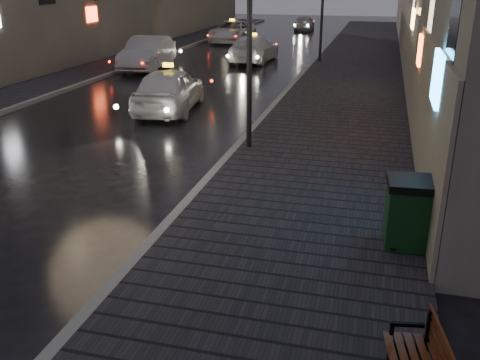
% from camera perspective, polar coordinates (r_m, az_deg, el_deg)
% --- Properties ---
extents(ground, '(120.00, 120.00, 0.00)m').
position_cam_1_polar(ground, '(10.10, -17.85, -6.46)').
color(ground, black).
rests_on(ground, ground).
extents(sidewalk, '(4.60, 58.00, 0.15)m').
position_cam_1_polar(sidewalk, '(28.82, 12.36, 11.71)').
color(sidewalk, black).
rests_on(sidewalk, ground).
extents(curb, '(0.20, 58.00, 0.15)m').
position_cam_1_polar(curb, '(29.02, 7.53, 12.07)').
color(curb, slate).
rests_on(curb, ground).
extents(sidewalk_far, '(2.40, 58.00, 0.15)m').
position_cam_1_polar(sidewalk_far, '(31.94, -11.37, 12.66)').
color(sidewalk_far, black).
rests_on(sidewalk_far, ground).
extents(curb_far, '(0.20, 58.00, 0.15)m').
position_cam_1_polar(curb_far, '(31.40, -9.18, 12.66)').
color(curb_far, slate).
rests_on(curb_far, ground).
extents(lamp_near, '(0.36, 0.36, 5.28)m').
position_cam_1_polar(lamp_near, '(13.88, 1.03, 16.87)').
color(lamp_near, black).
rests_on(lamp_near, sidewalk).
extents(trash_bin, '(0.82, 0.82, 1.18)m').
position_cam_1_polar(trash_bin, '(9.47, 17.51, -3.26)').
color(trash_bin, black).
rests_on(trash_bin, sidewalk).
extents(taxi_near, '(2.41, 4.73, 1.54)m').
position_cam_1_polar(taxi_near, '(19.07, -7.56, 9.58)').
color(taxi_near, silver).
rests_on(taxi_near, ground).
extents(car_left_mid, '(2.21, 5.01, 1.60)m').
position_cam_1_polar(car_left_mid, '(28.22, -9.84, 13.19)').
color(car_left_mid, '#9C9CA4').
rests_on(car_left_mid, ground).
extents(taxi_mid, '(2.15, 4.95, 1.42)m').
position_cam_1_polar(taxi_mid, '(30.28, 1.46, 13.82)').
color(taxi_mid, silver).
rests_on(taxi_mid, ground).
extents(taxi_far, '(2.45, 5.31, 1.48)m').
position_cam_1_polar(taxi_far, '(39.66, -0.84, 15.56)').
color(taxi_far, silver).
rests_on(taxi_far, ground).
extents(car_far, '(1.68, 3.85, 1.29)m').
position_cam_1_polar(car_far, '(48.43, 6.89, 16.30)').
color(car_far, '#9998A0').
rests_on(car_far, ground).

